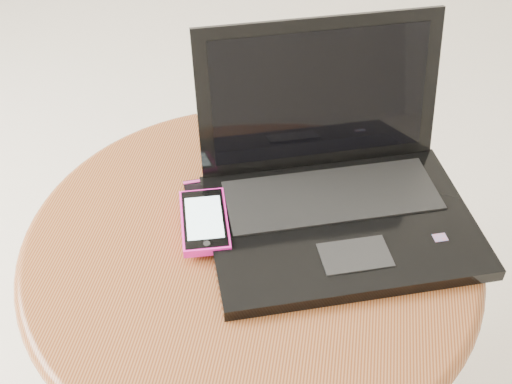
# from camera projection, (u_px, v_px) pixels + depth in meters

# --- Properties ---
(table) EXTENTS (0.66, 0.66, 0.53)m
(table) POSITION_uv_depth(u_px,v_px,m) (251.00, 289.00, 1.02)
(table) COLOR #522A16
(table) RESTS_ON ground
(laptop) EXTENTS (0.46, 0.42, 0.25)m
(laptop) POSITION_uv_depth(u_px,v_px,m) (334.00, 186.00, 0.96)
(laptop) COLOR black
(laptop) RESTS_ON table
(phone_black) EXTENTS (0.10, 0.13, 0.01)m
(phone_black) POSITION_uv_depth(u_px,v_px,m) (208.00, 205.00, 0.99)
(phone_black) COLOR black
(phone_black) RESTS_ON table
(phone_pink) EXTENTS (0.10, 0.14, 0.01)m
(phone_pink) POSITION_uv_depth(u_px,v_px,m) (204.00, 221.00, 0.94)
(phone_pink) COLOR #FF1DAF
(phone_pink) RESTS_ON phone_black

